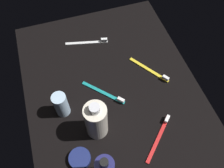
{
  "coord_description": "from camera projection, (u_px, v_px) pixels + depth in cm",
  "views": [
    {
      "loc": [
        42.66,
        -13.59,
        76.04
      ],
      "look_at": [
        0.0,
        0.0,
        3.0
      ],
      "focal_mm": 37.51,
      "sensor_mm": 36.0,
      "label": 1
    }
  ],
  "objects": [
    {
      "name": "ground_plane",
      "position": [
        112.0,
        89.0,
        0.89
      ],
      "size": [
        84.0,
        64.0,
        1.2
      ],
      "primitive_type": "cube",
      "color": "black"
    },
    {
      "name": "bodywash_bottle",
      "position": [
        96.0,
        120.0,
        0.73
      ],
      "size": [
        7.14,
        7.14,
        17.44
      ],
      "color": "silver",
      "rests_on": "ground_plane"
    },
    {
      "name": "deodorant_stick",
      "position": [
        61.0,
        105.0,
        0.79
      ],
      "size": [
        4.8,
        4.8,
        10.41
      ],
      "primitive_type": "cylinder",
      "color": "silver",
      "rests_on": "ground_plane"
    },
    {
      "name": "toothbrush_white",
      "position": [
        89.0,
        42.0,
        0.99
      ],
      "size": [
        5.29,
        17.8,
        2.1
      ],
      "color": "white",
      "rests_on": "ground_plane"
    },
    {
      "name": "toothbrush_teal",
      "position": [
        106.0,
        93.0,
        0.86
      ],
      "size": [
        13.95,
        13.18,
        2.1
      ],
      "color": "teal",
      "rests_on": "ground_plane"
    },
    {
      "name": "toothbrush_red",
      "position": [
        160.0,
        136.0,
        0.78
      ],
      "size": [
        13.35,
        13.8,
        2.1
      ],
      "color": "red",
      "rests_on": "ground_plane"
    },
    {
      "name": "toothbrush_yellow",
      "position": [
        151.0,
        71.0,
        0.92
      ],
      "size": [
        15.55,
        11.13,
        2.1
      ],
      "color": "yellow",
      "rests_on": "ground_plane"
    },
    {
      "name": "cream_tin_left",
      "position": [
        80.0,
        158.0,
        0.74
      ],
      "size": [
        6.95,
        6.95,
        1.95
      ],
      "primitive_type": "cylinder",
      "color": "navy",
      "rests_on": "ground_plane"
    }
  ]
}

